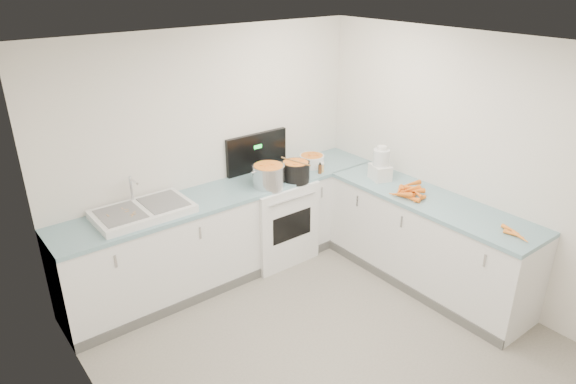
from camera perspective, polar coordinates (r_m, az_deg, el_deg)
floor at (r=4.56m, az=5.82°, el=-17.72°), size 3.50×4.00×0.00m
ceiling at (r=3.45m, az=7.59°, el=15.07°), size 3.50×4.00×0.00m
wall_back at (r=5.32m, az=-8.56°, el=4.27°), size 3.50×0.00×2.50m
wall_left at (r=3.06m, az=-18.39°, el=-12.91°), size 0.00×4.00×2.50m
wall_right at (r=5.13m, az=20.79°, el=2.15°), size 0.00×4.00×2.50m
counter_back at (r=5.40m, az=-6.46°, el=-4.37°), size 3.50×0.62×0.94m
counter_right at (r=5.37m, az=15.17°, el=-5.33°), size 0.62×2.20×0.94m
stove at (r=5.66m, az=-1.65°, el=-2.79°), size 0.76×0.65×1.36m
sink at (r=4.83m, az=-15.83°, el=-2.06°), size 0.86×0.52×0.31m
steel_pot at (r=5.23m, az=-2.17°, el=1.71°), size 0.39×0.39×0.24m
black_pot at (r=5.40m, az=0.85°, el=2.27°), size 0.38×0.38×0.21m
wooden_spoon at (r=5.36m, az=0.85°, el=3.42°), size 0.10×0.38×0.02m
mixing_bowl at (r=5.77m, az=2.66°, el=3.49°), size 0.37×0.37×0.13m
extract_bottle at (r=5.57m, az=3.57°, el=2.55°), size 0.04×0.04×0.10m
spice_jar at (r=5.62m, az=3.76°, el=2.69°), size 0.05×0.05×0.09m
food_processor at (r=5.46m, az=10.25°, el=2.94°), size 0.24×0.27×0.37m
carrot_pile at (r=5.17m, az=13.36°, el=0.04°), size 0.47×0.37×0.09m
peeled_carrots at (r=4.71m, az=23.92°, el=-4.25°), size 0.14×0.30×0.04m
peelings at (r=4.73m, az=-17.59°, el=-2.32°), size 0.24×0.25×0.01m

